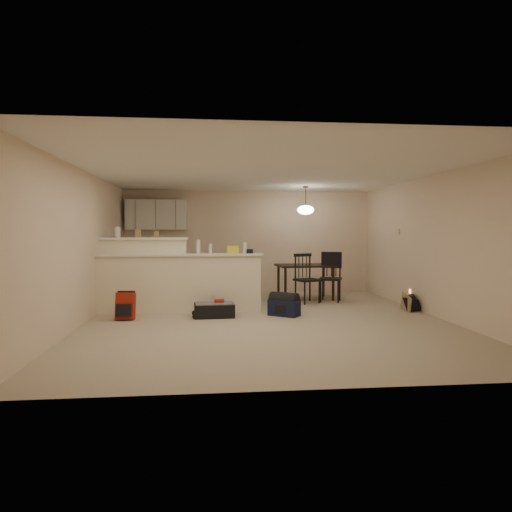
{
  "coord_description": "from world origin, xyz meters",
  "views": [
    {
      "loc": [
        -0.95,
        -7.66,
        1.49
      ],
      "look_at": [
        -0.1,
        0.7,
        1.05
      ],
      "focal_mm": 32.0,
      "sensor_mm": 36.0,
      "label": 1
    }
  ],
  "objects": [
    {
      "name": "navy_duffel",
      "position": [
        0.37,
        0.31,
        0.14
      ],
      "size": [
        0.59,
        0.54,
        0.29
      ],
      "primitive_type": "cube",
      "rotation": [
        0.0,
        0.0,
        -0.63
      ],
      "color": "#101732",
      "rests_on": "ground"
    },
    {
      "name": "dining_chair_far",
      "position": [
        1.62,
        1.86,
        0.52
      ],
      "size": [
        0.58,
        0.57,
        1.04
      ],
      "primitive_type": null,
      "rotation": [
        0.0,
        0.0,
        -0.38
      ],
      "color": "black",
      "rests_on": "ground"
    },
    {
      "name": "thermostat",
      "position": [
        2.98,
        1.55,
        1.5
      ],
      "size": [
        0.02,
        0.12,
        0.12
      ],
      "primitive_type": "cube",
      "color": "beige",
      "rests_on": "room"
    },
    {
      "name": "cereal_box",
      "position": [
        -2.3,
        1.12,
        1.47
      ],
      "size": [
        0.1,
        0.07,
        0.16
      ],
      "primitive_type": "cube",
      "color": "#93774C",
      "rests_on": "breakfast_bar"
    },
    {
      "name": "jar",
      "position": [
        -2.67,
        1.12,
        1.49
      ],
      "size": [
        0.1,
        0.1,
        0.2
      ],
      "primitive_type": "cylinder",
      "color": "silver",
      "rests_on": "breakfast_bar"
    },
    {
      "name": "upper_cabinets",
      "position": [
        -2.2,
        3.32,
        1.9
      ],
      "size": [
        1.4,
        0.34,
        0.7
      ],
      "primitive_type": "cube",
      "color": "white",
      "rests_on": "room"
    },
    {
      "name": "red_backpack",
      "position": [
        -2.38,
        0.23,
        0.23
      ],
      "size": [
        0.32,
        0.21,
        0.46
      ],
      "primitive_type": "cube",
      "rotation": [
        0.0,
        0.0,
        -0.07
      ],
      "color": "#A01F12",
      "rests_on": "ground"
    },
    {
      "name": "bottle_a",
      "position": [
        -1.16,
        0.9,
        1.22
      ],
      "size": [
        0.07,
        0.07,
        0.26
      ],
      "primitive_type": "cylinder",
      "color": "silver",
      "rests_on": "breakfast_bar"
    },
    {
      "name": "kitchen_counter",
      "position": [
        -2.0,
        3.19,
        0.45
      ],
      "size": [
        1.8,
        0.6,
        0.9
      ],
      "primitive_type": "cube",
      "color": "white",
      "rests_on": "ground"
    },
    {
      "name": "pendant_lamp",
      "position": [
        1.16,
        2.27,
        1.99
      ],
      "size": [
        0.36,
        0.36,
        0.62
      ],
      "color": "brown",
      "rests_on": "room"
    },
    {
      "name": "cardboard_sheet",
      "position": [
        2.74,
        0.56,
        0.16
      ],
      "size": [
        0.02,
        0.41,
        0.31
      ],
      "primitive_type": "cube",
      "rotation": [
        0.0,
        0.0,
        1.58
      ],
      "color": "#93774C",
      "rests_on": "ground"
    },
    {
      "name": "room",
      "position": [
        0.0,
        0.0,
        1.25
      ],
      "size": [
        7.0,
        7.02,
        2.5
      ],
      "color": "tan",
      "rests_on": "ground"
    },
    {
      "name": "black_daypack",
      "position": [
        2.85,
        0.61,
        0.14
      ],
      "size": [
        0.32,
        0.37,
        0.28
      ],
      "primitive_type": "cube",
      "rotation": [
        0.0,
        0.0,
        1.24
      ],
      "color": "black",
      "rests_on": "ground"
    },
    {
      "name": "extra_item_x",
      "position": [
        -0.29,
        0.9,
        1.19
      ],
      "size": [
        0.07,
        0.07,
        0.21
      ],
      "primitive_type": "cylinder",
      "color": "silver",
      "rests_on": "breakfast_bar"
    },
    {
      "name": "dining_table",
      "position": [
        1.16,
        2.27,
        0.68
      ],
      "size": [
        1.29,
        0.91,
        0.77
      ],
      "rotation": [
        0.0,
        0.0,
        0.08
      ],
      "color": "black",
      "rests_on": "ground"
    },
    {
      "name": "breakfast_bar",
      "position": [
        -1.76,
        0.98,
        0.61
      ],
      "size": [
        3.08,
        0.58,
        1.39
      ],
      "color": "#F4E8C5",
      "rests_on": "ground"
    },
    {
      "name": "bag_lump",
      "position": [
        -0.52,
        0.9,
        1.16
      ],
      "size": [
        0.22,
        0.18,
        0.14
      ],
      "primitive_type": "cube",
      "color": "#93774C",
      "rests_on": "breakfast_bar"
    },
    {
      "name": "bottle_b",
      "position": [
        -0.94,
        0.9,
        1.18
      ],
      "size": [
        0.06,
        0.06,
        0.18
      ],
      "primitive_type": "cylinder",
      "color": "silver",
      "rests_on": "breakfast_bar"
    },
    {
      "name": "suitcase",
      "position": [
        -0.88,
        0.33,
        0.12
      ],
      "size": [
        0.72,
        0.49,
        0.23
      ],
      "primitive_type": "cube",
      "rotation": [
        0.0,
        0.0,
        0.06
      ],
      "color": "black",
      "rests_on": "ground"
    },
    {
      "name": "small_box",
      "position": [
        -1.95,
        1.12,
        1.45
      ],
      "size": [
        0.08,
        0.06,
        0.12
      ],
      "primitive_type": "cube",
      "color": "#93774C",
      "rests_on": "breakfast_bar"
    },
    {
      "name": "pouch",
      "position": [
        -0.2,
        0.9,
        1.13
      ],
      "size": [
        0.12,
        0.1,
        0.08
      ],
      "primitive_type": "cube",
      "color": "#93774C",
      "rests_on": "breakfast_bar"
    },
    {
      "name": "dining_chair_near",
      "position": [
        1.09,
        1.72,
        0.52
      ],
      "size": [
        0.58,
        0.57,
        1.04
      ],
      "primitive_type": null,
      "rotation": [
        0.0,
        0.0,
        0.39
      ],
      "color": "black",
      "rests_on": "ground"
    }
  ]
}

